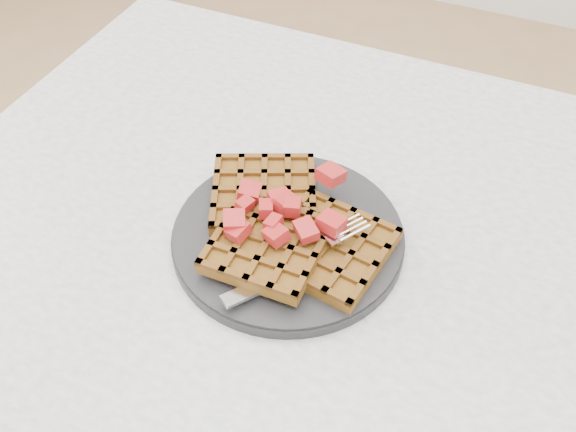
{
  "coord_description": "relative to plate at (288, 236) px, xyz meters",
  "views": [
    {
      "loc": [
        0.03,
        -0.42,
        1.28
      ],
      "look_at": [
        -0.16,
        -0.0,
        0.79
      ],
      "focal_mm": 40.0,
      "sensor_mm": 36.0,
      "label": 1
    }
  ],
  "objects": [
    {
      "name": "plate",
      "position": [
        0.0,
        0.0,
        0.0
      ],
      "size": [
        0.25,
        0.25,
        0.02
      ],
      "primitive_type": "cylinder",
      "color": "black",
      "rests_on": "table"
    },
    {
      "name": "fork",
      "position": [
        0.04,
        -0.04,
        0.02
      ],
      "size": [
        0.12,
        0.16,
        0.02
      ],
      "primitive_type": null,
      "rotation": [
        0.0,
        0.0,
        -0.57
      ],
      "color": "silver",
      "rests_on": "plate"
    },
    {
      "name": "strawberry_pile",
      "position": [
        0.0,
        0.0,
        0.05
      ],
      "size": [
        0.15,
        0.15,
        0.02
      ],
      "primitive_type": null,
      "color": "#96070A",
      "rests_on": "waffles"
    },
    {
      "name": "table",
      "position": [
        0.16,
        0.0,
        -0.12
      ],
      "size": [
        1.2,
        0.8,
        0.75
      ],
      "color": "silver",
      "rests_on": "ground"
    },
    {
      "name": "waffles",
      "position": [
        0.0,
        -0.0,
        0.02
      ],
      "size": [
        0.24,
        0.21,
        0.03
      ],
      "color": "brown",
      "rests_on": "plate"
    }
  ]
}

